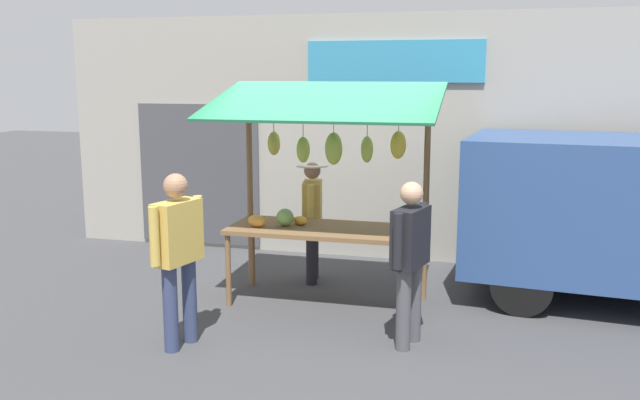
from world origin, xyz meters
name	(u,v)px	position (x,y,z in m)	size (l,w,h in m)	color
ground_plane	(327,302)	(0.00, 0.00, 0.00)	(40.00, 40.00, 0.00)	#424244
street_backdrop	(362,138)	(0.05, -2.20, 1.70)	(9.00, 0.30, 3.40)	#9E998E
market_stall	(326,169)	(0.02, -0.04, 1.54)	(2.50, 1.46, 2.50)	brown
vendor_with_sunhat	(312,213)	(0.37, -0.75, 0.88)	(0.39, 0.65, 1.52)	#232328
shopper_in_grey_tee	(178,247)	(1.04, 1.59, 0.98)	(0.34, 0.69, 1.68)	navy
shopper_with_shopping_bag	(410,253)	(-1.07, 1.01, 0.92)	(0.34, 0.67, 1.60)	#4C4C51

